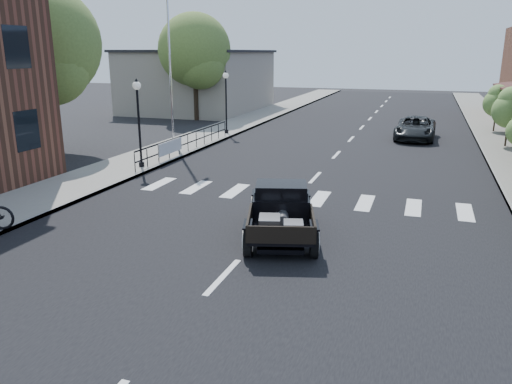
% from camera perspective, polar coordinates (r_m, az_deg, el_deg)
% --- Properties ---
extents(ground, '(120.00, 120.00, 0.00)m').
position_cam_1_polar(ground, '(14.33, 0.80, -4.86)').
color(ground, black).
rests_on(ground, ground).
extents(road, '(14.00, 80.00, 0.02)m').
position_cam_1_polar(road, '(28.51, 10.21, 5.31)').
color(road, black).
rests_on(road, ground).
extents(road_markings, '(12.00, 60.00, 0.06)m').
position_cam_1_polar(road_markings, '(23.67, 8.32, 3.27)').
color(road_markings, silver).
rests_on(road_markings, ground).
extents(sidewalk_left, '(3.00, 80.00, 0.15)m').
position_cam_1_polar(sidewalk_left, '(30.90, -5.63, 6.40)').
color(sidewalk_left, gray).
rests_on(sidewalk_left, ground).
extents(low_building_left, '(10.00, 12.00, 5.00)m').
position_cam_1_polar(low_building_left, '(45.10, -6.49, 12.39)').
color(low_building_left, gray).
rests_on(low_building_left, ground).
extents(railing, '(0.08, 10.00, 1.00)m').
position_cam_1_polar(railing, '(25.84, -7.80, 5.80)').
color(railing, black).
rests_on(railing, sidewalk_left).
extents(banner, '(0.04, 2.20, 0.60)m').
position_cam_1_polar(banner, '(24.10, -9.72, 4.52)').
color(banner, silver).
rests_on(banner, sidewalk_left).
extents(lamp_post_b, '(0.36, 0.36, 3.81)m').
position_cam_1_polar(lamp_post_b, '(22.33, -13.22, 7.64)').
color(lamp_post_b, black).
rests_on(lamp_post_b, sidewalk_left).
extents(lamp_post_c, '(0.36, 0.36, 3.81)m').
position_cam_1_polar(lamp_post_c, '(31.20, -3.43, 10.21)').
color(lamp_post_c, black).
rests_on(lamp_post_c, sidewalk_left).
extents(flagpole, '(0.12, 0.12, 12.28)m').
position_cam_1_polar(flagpole, '(28.15, -9.99, 18.04)').
color(flagpole, silver).
rests_on(flagpole, sidewalk_left).
extents(big_tree_near, '(5.64, 5.64, 8.28)m').
position_cam_1_polar(big_tree_near, '(27.58, -22.91, 12.66)').
color(big_tree_near, '#506A2D').
rests_on(big_tree_near, ground).
extents(big_tree_far, '(5.37, 5.37, 7.88)m').
position_cam_1_polar(big_tree_far, '(38.55, -6.98, 13.98)').
color(big_tree_far, '#506A2D').
rests_on(big_tree_far, ground).
extents(small_tree_d, '(1.82, 1.82, 3.03)m').
position_cam_1_polar(small_tree_d, '(29.94, 26.92, 7.57)').
color(small_tree_d, '#557937').
rests_on(small_tree_d, sidewalk_right).
extents(small_tree_e, '(1.69, 1.69, 2.82)m').
position_cam_1_polar(small_tree_e, '(35.46, 25.76, 8.55)').
color(small_tree_e, '#557937').
rests_on(small_tree_e, sidewalk_right).
extents(hotrod_pickup, '(3.17, 4.78, 1.52)m').
position_cam_1_polar(hotrod_pickup, '(14.00, 2.87, -2.08)').
color(hotrod_pickup, black).
rests_on(hotrod_pickup, ground).
extents(second_car, '(2.35, 4.85, 1.33)m').
position_cam_1_polar(second_car, '(31.30, 17.75, 6.95)').
color(second_car, black).
rests_on(second_car, ground).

